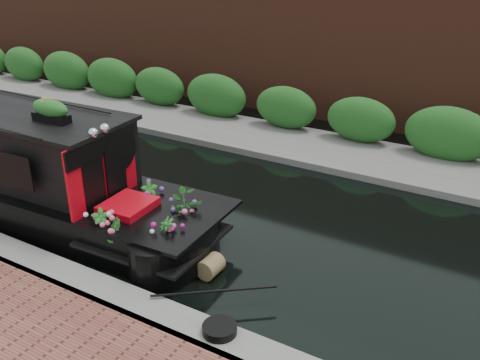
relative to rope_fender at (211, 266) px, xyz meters
The scene contains 7 objects.
ground 2.77m from the rope_fender, 137.42° to the left, with size 80.00×80.00×0.00m, color black.
near_bank_coping 2.49m from the rope_fender, 144.89° to the right, with size 40.00×0.60×0.50m, color slate.
far_bank_path 6.40m from the rope_fender, 108.53° to the left, with size 40.00×2.40×0.34m, color slate.
far_hedge 7.26m from the rope_fender, 106.27° to the left, with size 40.00×1.10×2.80m, color #1F551D.
far_brick_wall 9.30m from the rope_fender, 102.64° to the left, with size 40.00×1.00×8.00m, color #53291C.
rope_fender is the anchor object (origin of this frame).
coiled_mooring_rope 1.72m from the rope_fender, 52.41° to the right, with size 0.48×0.48×0.12m, color black.
Camera 1 is at (6.22, -8.00, 5.13)m, focal length 40.00 mm.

